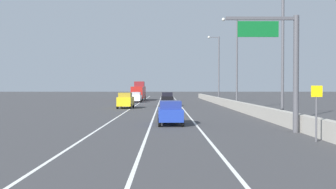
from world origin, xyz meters
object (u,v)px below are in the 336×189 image
object	(u,v)px
overhead_sign_gantry	(285,59)
box_truck	(139,92)
lamp_post_right_fourth	(218,65)
car_blue_2	(170,113)
car_white_3	(136,97)
lamp_post_right_third	(235,58)
speed_advisory_sign	(316,109)
lamp_post_right_second	(280,41)
car_yellow_1	(126,100)
car_black_0	(167,99)

from	to	relation	value
overhead_sign_gantry	box_truck	xyz separation A→B (m)	(-13.26, 59.27, -2.88)
box_truck	overhead_sign_gantry	bearing A→B (deg)	-77.38
box_truck	lamp_post_right_fourth	bearing A→B (deg)	-41.56
car_blue_2	car_white_3	size ratio (longest dim) A/B	1.02
lamp_post_right_third	overhead_sign_gantry	bearing A→B (deg)	-93.46
speed_advisory_sign	box_truck	world-z (taller)	box_truck
overhead_sign_gantry	box_truck	distance (m)	60.80
lamp_post_right_second	car_yellow_1	distance (m)	26.13
car_black_0	speed_advisory_sign	bearing A→B (deg)	-78.60
lamp_post_right_third	car_yellow_1	bearing A→B (deg)	173.55
overhead_sign_gantry	lamp_post_right_third	bearing A→B (deg)	86.54
car_black_0	lamp_post_right_second	bearing A→B (deg)	-70.35
overhead_sign_gantry	lamp_post_right_second	bearing A→B (deg)	75.73
lamp_post_right_fourth	speed_advisory_sign	bearing A→B (deg)	-91.57
lamp_post_right_third	car_blue_2	xyz separation A→B (m)	(-8.88, -21.49, -5.85)
car_black_0	car_yellow_1	distance (m)	8.03
car_black_0	car_white_3	size ratio (longest dim) A/B	0.91
lamp_post_right_fourth	car_white_3	world-z (taller)	lamp_post_right_fourth
car_yellow_1	box_truck	xyz separation A→B (m)	(-0.25, 30.63, 0.79)
overhead_sign_gantry	lamp_post_right_third	size ratio (longest dim) A/B	0.62
overhead_sign_gantry	lamp_post_right_second	distance (m)	8.56
lamp_post_right_third	lamp_post_right_fourth	distance (m)	18.92
lamp_post_right_fourth	car_blue_2	distance (m)	41.83
car_yellow_1	car_black_0	bearing A→B (deg)	44.87
car_black_0	car_yellow_1	size ratio (longest dim) A/B	0.93
lamp_post_right_third	car_blue_2	distance (m)	23.98
lamp_post_right_fourth	box_truck	distance (m)	20.74
lamp_post_right_second	lamp_post_right_third	distance (m)	18.93
lamp_post_right_fourth	car_yellow_1	size ratio (longest dim) A/B	2.66
overhead_sign_gantry	speed_advisory_sign	xyz separation A→B (m)	(0.44, -4.23, -2.96)
lamp_post_right_third	car_yellow_1	size ratio (longest dim) A/B	2.66
lamp_post_right_second	lamp_post_right_fourth	size ratio (longest dim) A/B	1.00
car_white_3	car_yellow_1	bearing A→B (deg)	-90.01
car_yellow_1	car_blue_2	size ratio (longest dim) A/B	0.96
car_black_0	box_truck	bearing A→B (deg)	103.39
lamp_post_right_second	lamp_post_right_third	size ratio (longest dim) A/B	1.00
overhead_sign_gantry	car_blue_2	world-z (taller)	overhead_sign_gantry
car_white_3	box_truck	bearing A→B (deg)	91.44
lamp_post_right_third	car_white_3	bearing A→B (deg)	123.58
lamp_post_right_second	car_blue_2	distance (m)	11.28
lamp_post_right_fourth	car_yellow_1	distance (m)	23.47
speed_advisory_sign	car_black_0	bearing A→B (deg)	101.40
lamp_post_right_third	box_truck	world-z (taller)	lamp_post_right_third
car_blue_2	lamp_post_right_fourth	bearing A→B (deg)	77.37
speed_advisory_sign	car_black_0	distance (m)	39.31
speed_advisory_sign	lamp_post_right_second	bearing A→B (deg)	82.55
lamp_post_right_second	car_black_0	size ratio (longest dim) A/B	2.87
car_white_3	box_truck	world-z (taller)	box_truck
overhead_sign_gantry	lamp_post_right_third	distance (m)	27.10
lamp_post_right_fourth	overhead_sign_gantry	bearing A→B (deg)	-92.26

